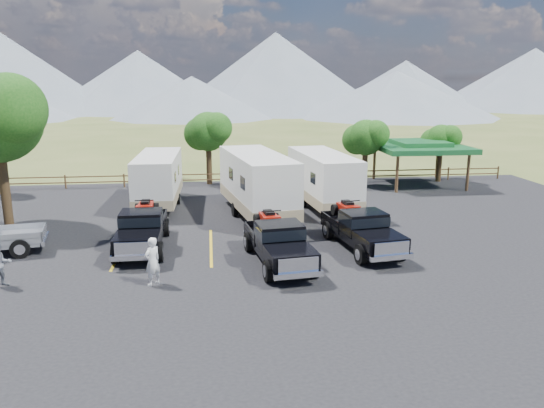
{
  "coord_description": "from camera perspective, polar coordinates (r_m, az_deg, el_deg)",
  "views": [
    {
      "loc": [
        -1.95,
        -19.24,
        7.53
      ],
      "look_at": [
        1.0,
        5.6,
        1.6
      ],
      "focal_mm": 35.0,
      "sensor_mm": 36.0,
      "label": 1
    }
  ],
  "objects": [
    {
      "name": "mountain_range",
      "position": [
        125.35,
        -9.63,
        13.32
      ],
      "size": [
        209.0,
        71.0,
        20.0
      ],
      "color": "slate",
      "rests_on": "ground"
    },
    {
      "name": "ground",
      "position": [
        20.75,
        -0.92,
        -7.94
      ],
      "size": [
        320.0,
        320.0,
        0.0
      ],
      "primitive_type": "plane",
      "color": "#455624",
      "rests_on": "ground"
    },
    {
      "name": "rig_left",
      "position": [
        24.6,
        -13.77,
        -2.48
      ],
      "size": [
        2.1,
        5.9,
        1.97
      ],
      "rotation": [
        0.0,
        0.0,
        0.0
      ],
      "color": "black",
      "rests_on": "asphalt_lot"
    },
    {
      "name": "pavilion",
      "position": [
        39.49,
        15.62,
        5.95
      ],
      "size": [
        6.2,
        6.2,
        3.22
      ],
      "color": "brown",
      "rests_on": "ground"
    },
    {
      "name": "rig_right",
      "position": [
        24.18,
        9.55,
        -2.56
      ],
      "size": [
        2.73,
        6.07,
        1.96
      ],
      "rotation": [
        0.0,
        0.0,
        0.15
      ],
      "color": "black",
      "rests_on": "asphalt_lot"
    },
    {
      "name": "asphalt_lot",
      "position": [
        23.56,
        -1.67,
        -5.26
      ],
      "size": [
        44.0,
        34.0,
        0.04
      ],
      "primitive_type": "cube",
      "color": "black",
      "rests_on": "ground"
    },
    {
      "name": "person_b",
      "position": [
        21.93,
        -27.23,
        -5.84
      ],
      "size": [
        1.04,
        0.99,
        1.69
      ],
      "primitive_type": "imported",
      "rotation": [
        0.0,
        0.0,
        0.6
      ],
      "color": "slate",
      "rests_on": "asphalt_lot"
    },
    {
      "name": "rig_center",
      "position": [
        22.0,
        0.65,
        -3.97
      ],
      "size": [
        2.64,
        6.06,
        1.96
      ],
      "rotation": [
        0.0,
        0.0,
        0.13
      ],
      "color": "black",
      "rests_on": "asphalt_lot"
    },
    {
      "name": "tree_ne_a",
      "position": [
        38.08,
        10.02,
        7.04
      ],
      "size": [
        3.11,
        2.92,
        4.76
      ],
      "color": "black",
      "rests_on": "ground"
    },
    {
      "name": "trailer_left",
      "position": [
        32.41,
        -12.12,
        2.61
      ],
      "size": [
        2.47,
        8.91,
        3.1
      ],
      "rotation": [
        0.0,
        0.0,
        -0.02
      ],
      "color": "silver",
      "rests_on": "asphalt_lot"
    },
    {
      "name": "stall_lines",
      "position": [
        24.5,
        -1.88,
        -4.46
      ],
      "size": [
        12.12,
        5.5,
        0.01
      ],
      "color": "gold",
      "rests_on": "asphalt_lot"
    },
    {
      "name": "trailer_right",
      "position": [
        31.41,
        5.52,
        2.64
      ],
      "size": [
        3.16,
        9.35,
        3.23
      ],
      "rotation": [
        0.0,
        0.0,
        0.1
      ],
      "color": "silver",
      "rests_on": "asphalt_lot"
    },
    {
      "name": "trailer_center",
      "position": [
        29.28,
        -1.61,
        2.18
      ],
      "size": [
        3.93,
        10.1,
        3.49
      ],
      "rotation": [
        0.0,
        0.0,
        0.17
      ],
      "color": "silver",
      "rests_on": "asphalt_lot"
    },
    {
      "name": "tree_north",
      "position": [
        38.44,
        -6.92,
        7.73
      ],
      "size": [
        3.46,
        3.24,
        5.25
      ],
      "color": "black",
      "rests_on": "ground"
    },
    {
      "name": "person_a",
      "position": [
        20.14,
        -12.74,
        -6.04
      ],
      "size": [
        0.79,
        0.78,
        1.84
      ],
      "primitive_type": "imported",
      "rotation": [
        0.0,
        0.0,
        3.9
      ],
      "color": "silver",
      "rests_on": "asphalt_lot"
    },
    {
      "name": "tree_ne_b",
      "position": [
        41.16,
        17.68,
        6.58
      ],
      "size": [
        2.77,
        2.59,
        4.27
      ],
      "color": "black",
      "rests_on": "ground"
    },
    {
      "name": "rail_fence",
      "position": [
        38.57,
        -0.78,
        3.0
      ],
      "size": [
        36.12,
        0.12,
        1.0
      ],
      "color": "brown",
      "rests_on": "ground"
    }
  ]
}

